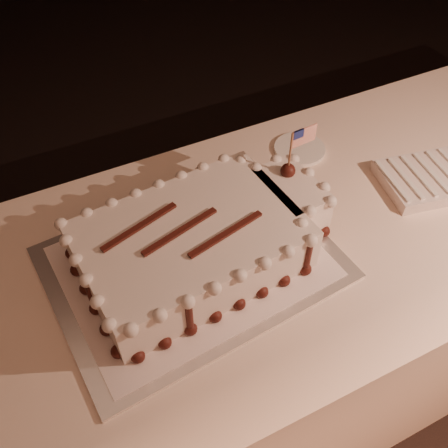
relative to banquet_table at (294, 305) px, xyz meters
name	(u,v)px	position (x,y,z in m)	size (l,w,h in m)	color
banquet_table	(294,305)	(0.00, 0.00, 0.00)	(2.40, 0.80, 0.75)	#FFDFC5
cake_board	(192,263)	(-0.31, 0.01, 0.38)	(0.62, 0.46, 0.01)	white
doily	(192,261)	(-0.31, 0.01, 0.38)	(0.55, 0.42, 0.00)	white
sheet_cake	(204,239)	(-0.28, 0.01, 0.44)	(0.59, 0.37, 0.23)	white
napkin_stack	(430,178)	(0.35, -0.02, 0.39)	(0.28, 0.22, 0.04)	silver
side_plate	(300,149)	(0.12, 0.24, 0.38)	(0.14, 0.14, 0.01)	white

